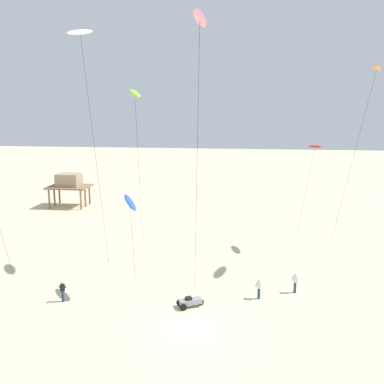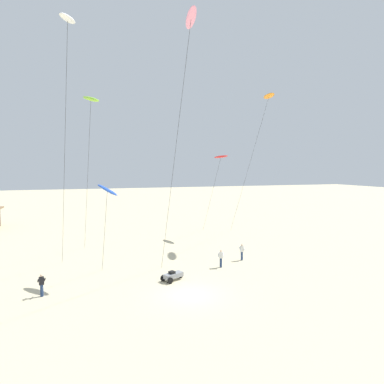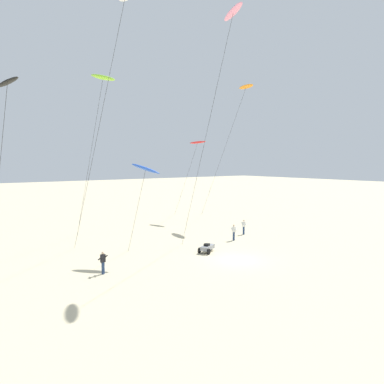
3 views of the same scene
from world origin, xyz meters
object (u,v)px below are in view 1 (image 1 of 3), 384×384
kite_flyer_nearest (259,288)px  stilt_house (69,183)px  kite_lime (135,94)px  kite_pink (200,23)px  kite_blue (130,203)px  kite_flyer_middle (295,282)px  kite_white (81,34)px  kite_orange (376,70)px  kite_red (315,147)px  kite_flyer_furthest (63,291)px  beach_buggy (190,302)px

kite_flyer_nearest → stilt_house: (-27.86, 29.53, 2.79)m
kite_lime → kite_pink: kite_pink is taller
kite_blue → kite_flyer_nearest: size_ratio=4.90×
kite_pink → kite_flyer_middle: kite_pink is taller
kite_white → kite_orange: (22.88, 10.42, -1.83)m
kite_flyer_nearest → kite_white: bearing=-171.4°
kite_red → kite_flyer_furthest: (-21.04, -16.25, -9.99)m
kite_white → kite_flyer_furthest: size_ratio=12.38×
kite_lime → kite_white: bearing=-101.2°
kite_orange → kite_red: bearing=127.3°
kite_blue → kite_lime: bearing=99.2°
kite_lime → kite_pink: 13.27m
kite_pink → beach_buggy: (-0.90, 2.05, -19.75)m
kite_flyer_middle → kite_flyer_furthest: (-18.21, -3.96, 0.00)m
kite_lime → kite_flyer_furthest: 17.99m
kite_lime → kite_flyer_middle: 21.43m
kite_white → beach_buggy: bearing=-1.1°
kite_orange → kite_red: 9.94m
kite_white → kite_lime: size_ratio=1.23×
kite_blue → stilt_house: 34.54m
kite_blue → kite_orange: kite_orange is taller
kite_orange → stilt_house: bearing=150.8°
kite_orange → kite_red: kite_orange is taller
kite_lime → kite_orange: 21.44m
kite_flyer_nearest → beach_buggy: bearing=-158.0°
kite_blue → kite_pink: size_ratio=0.39×
kite_blue → kite_flyer_furthest: kite_blue is taller
kite_orange → beach_buggy: size_ratio=8.88×
kite_flyer_nearest → beach_buggy: (-5.25, -2.12, -0.46)m
kite_blue → kite_red: size_ratio=0.73×
kite_flyer_middle → beach_buggy: (-8.22, -3.65, -0.46)m
kite_blue → kite_flyer_middle: bearing=6.5°
kite_red → kite_flyer_furthest: bearing=-142.3°
kite_flyer_furthest → beach_buggy: (9.99, 0.30, -0.46)m
kite_flyer_nearest → kite_blue: bearing=179.8°
kite_flyer_middle → kite_lime: bearing=161.4°
kite_lime → kite_pink: (6.99, -10.52, 4.07)m
kite_lime → kite_flyer_middle: size_ratio=10.07×
kite_flyer_middle → kite_flyer_furthest: size_ratio=1.00×
kite_pink → kite_flyer_middle: 21.40m
kite_red → kite_flyer_middle: bearing=-102.9°
kite_white → kite_pink: (8.64, -2.19, 0.18)m
kite_red → kite_flyer_nearest: bearing=-112.7°
kite_blue → kite_flyer_nearest: (10.31, -0.03, -6.64)m
stilt_house → beach_buggy: 39.03m
kite_blue → stilt_house: (-17.55, 29.50, -3.85)m
kite_red → kite_flyer_middle: size_ratio=6.69×
kite_blue → beach_buggy: bearing=-23.0°
kite_orange → stilt_house: 45.60m
kite_orange → kite_flyer_middle: 19.85m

